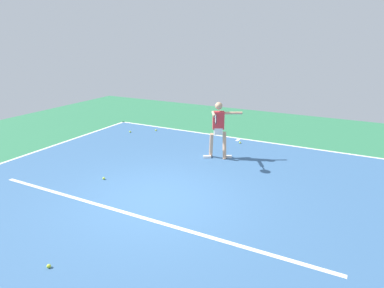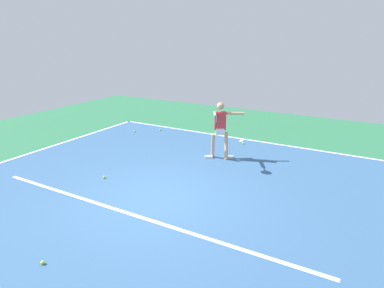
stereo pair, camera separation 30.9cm
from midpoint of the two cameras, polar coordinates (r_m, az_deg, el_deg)
ground_plane at (r=7.96m, az=-6.92°, el=-9.31°), size 21.08×21.08×0.00m
court_surface at (r=7.96m, az=-6.92°, el=-9.29°), size 10.89×11.10×0.00m
court_line_baseline_near at (r=12.55m, az=7.36°, el=0.93°), size 10.89×0.10×0.01m
court_line_sideline_right at (r=11.70m, az=-29.34°, el=-2.55°), size 0.10×11.10×0.01m
court_line_service at (r=7.38m, az=-10.63°, el=-11.80°), size 8.17×0.10×0.01m
court_line_centre_mark at (r=12.37m, az=7.04°, el=0.69°), size 0.10×0.30×0.01m
tennis_player at (r=10.17m, az=3.64°, el=2.92°), size 1.05×1.38×1.76m
tennis_ball_centre_court at (r=11.96m, az=7.37°, el=0.23°), size 0.07×0.07×0.07m
tennis_ball_by_baseline at (r=6.36m, az=-24.36°, el=-18.26°), size 0.07×0.07×0.07m
tennis_ball_far_corner at (r=13.53m, az=-6.75°, el=2.34°), size 0.07×0.07×0.07m
tennis_ball_near_player at (r=13.46m, az=-11.05°, el=2.04°), size 0.07×0.07×0.07m
tennis_ball_by_sideline at (r=9.27m, az=-15.59°, el=-5.60°), size 0.07×0.07×0.07m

